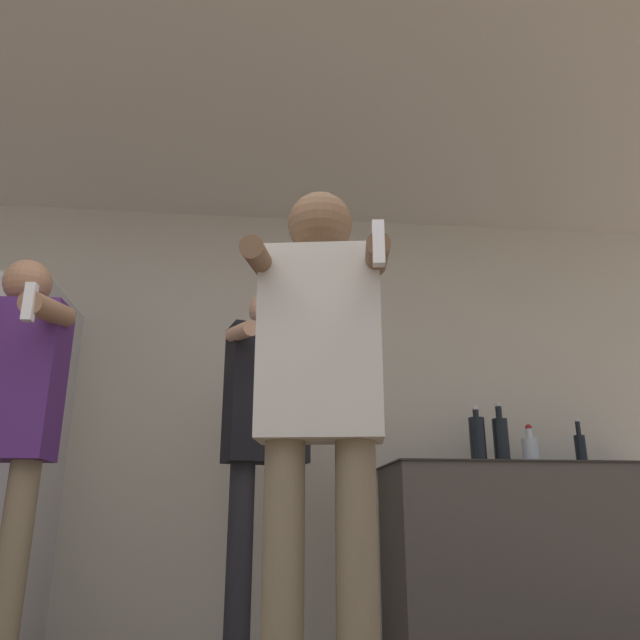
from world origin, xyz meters
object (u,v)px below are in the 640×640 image
(person_woman_foreground, at_px, (320,390))
(person_spectator_back, at_px, (266,426))
(person_man_side, at_px, (6,414))
(bottle_tall_gin, at_px, (581,447))
(bottle_amber_bourbon, at_px, (501,439))
(bottle_clear_vodka, at_px, (531,450))
(bottle_short_whiskey, at_px, (478,440))

(person_woman_foreground, relative_size, person_spectator_back, 1.00)
(person_man_side, relative_size, person_spectator_back, 0.96)
(bottle_tall_gin, relative_size, bottle_amber_bourbon, 0.76)
(bottle_amber_bourbon, xyz_separation_m, person_woman_foreground, (-1.17, -1.43, -0.04))
(bottle_clear_vodka, height_order, person_man_side, person_man_side)
(bottle_tall_gin, distance_m, person_woman_foreground, 2.17)
(person_man_side, bearing_deg, person_spectator_back, 25.25)
(bottle_clear_vodka, bearing_deg, person_spectator_back, -164.63)
(bottle_short_whiskey, bearing_deg, bottle_amber_bourbon, 0.00)
(bottle_tall_gin, bearing_deg, person_man_side, -162.39)
(person_spectator_back, bearing_deg, person_man_side, -154.75)
(bottle_amber_bourbon, relative_size, person_man_side, 0.21)
(bottle_amber_bourbon, height_order, bottle_short_whiskey, bottle_amber_bourbon)
(bottle_tall_gin, height_order, person_spectator_back, person_spectator_back)
(bottle_short_whiskey, height_order, person_woman_foreground, person_woman_foreground)
(bottle_tall_gin, distance_m, person_man_side, 2.94)
(bottle_tall_gin, relative_size, person_spectator_back, 0.15)
(person_spectator_back, bearing_deg, bottle_short_whiskey, 19.03)
(person_woman_foreground, bearing_deg, bottle_tall_gin, 41.34)
(bottle_amber_bourbon, height_order, person_woman_foreground, person_woman_foreground)
(bottle_tall_gin, height_order, bottle_short_whiskey, bottle_short_whiskey)
(bottle_tall_gin, bearing_deg, person_woman_foreground, -138.66)
(person_woman_foreground, bearing_deg, person_spectator_back, 98.70)
(bottle_short_whiskey, xyz_separation_m, person_man_side, (-2.21, -0.89, -0.04))
(person_man_side, distance_m, person_spectator_back, 1.13)
(person_man_side, height_order, person_spectator_back, person_spectator_back)
(bottle_clear_vodka, distance_m, person_woman_foreground, 1.96)
(bottle_clear_vodka, relative_size, person_spectator_back, 0.13)
(bottle_short_whiskey, relative_size, person_spectator_back, 0.19)
(bottle_amber_bourbon, distance_m, person_woman_foreground, 1.85)
(bottle_clear_vodka, height_order, bottle_amber_bourbon, bottle_amber_bourbon)
(bottle_clear_vodka, height_order, person_spectator_back, person_spectator_back)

